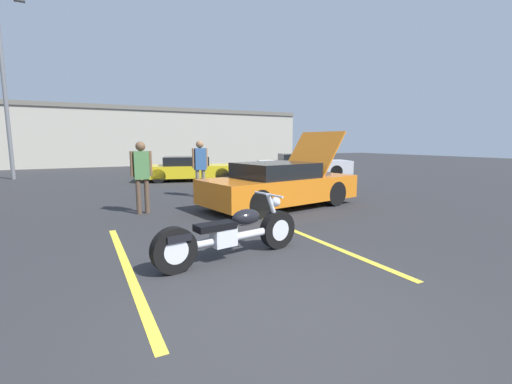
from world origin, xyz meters
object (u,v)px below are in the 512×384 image
object	(u,v)px
parked_car_right_row	(303,166)
parked_car_mid_row	(189,169)
spectator_midground	(142,171)
spectator_near_motorcycle	(200,163)
light_pole	(6,81)
show_car_hood_open	(280,185)
motorcycle	(231,234)

from	to	relation	value
parked_car_right_row	parked_car_mid_row	bearing A→B (deg)	-171.31
spectator_midground	spectator_near_motorcycle	bearing A→B (deg)	41.44
light_pole	show_car_hood_open	world-z (taller)	light_pole
light_pole	spectator_near_motorcycle	world-z (taller)	light_pole
show_car_hood_open	spectator_near_motorcycle	xyz separation A→B (m)	(-1.41, 2.68, 0.48)
motorcycle	parked_car_right_row	bearing A→B (deg)	40.17
show_car_hood_open	spectator_near_motorcycle	distance (m)	3.06
spectator_midground	parked_car_right_row	bearing A→B (deg)	32.51
parked_car_right_row	show_car_hood_open	bearing A→B (deg)	-109.71
show_car_hood_open	parked_car_mid_row	distance (m)	7.57
motorcycle	spectator_midground	distance (m)	4.22
parked_car_mid_row	parked_car_right_row	world-z (taller)	parked_car_right_row
show_car_hood_open	parked_car_mid_row	xyz separation A→B (m)	(-0.33, 7.56, -0.08)
light_pole	parked_car_right_row	distance (m)	14.63
light_pole	parked_car_mid_row	bearing A→B (deg)	-30.82
parked_car_mid_row	light_pole	bearing A→B (deg)	164.80
motorcycle	light_pole	bearing A→B (deg)	97.57
parked_car_right_row	spectator_midground	xyz separation A→B (m)	(-8.85, -5.64, 0.50)
light_pole	spectator_near_motorcycle	xyz separation A→B (m)	(6.23, -9.24, -3.49)
light_pole	parked_car_right_row	world-z (taller)	light_pole
motorcycle	spectator_midground	size ratio (longest dim) A/B	1.39
light_pole	show_car_hood_open	size ratio (longest dim) A/B	1.83
spectator_near_motorcycle	spectator_midground	bearing A→B (deg)	-138.56
motorcycle	parked_car_right_row	size ratio (longest dim) A/B	0.51
show_car_hood_open	spectator_near_motorcycle	world-z (taller)	show_car_hood_open
motorcycle	spectator_near_motorcycle	world-z (taller)	spectator_near_motorcycle
parked_car_mid_row	spectator_near_motorcycle	world-z (taller)	spectator_near_motorcycle
show_car_hood_open	spectator_midground	xyz separation A→B (m)	(-3.53, 0.80, 0.46)
show_car_hood_open	parked_car_right_row	xyz separation A→B (m)	(5.32, 6.45, -0.03)
motorcycle	show_car_hood_open	size ratio (longest dim) A/B	0.54
show_car_hood_open	spectator_near_motorcycle	bearing A→B (deg)	108.36
show_car_hood_open	parked_car_mid_row	size ratio (longest dim) A/B	0.96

